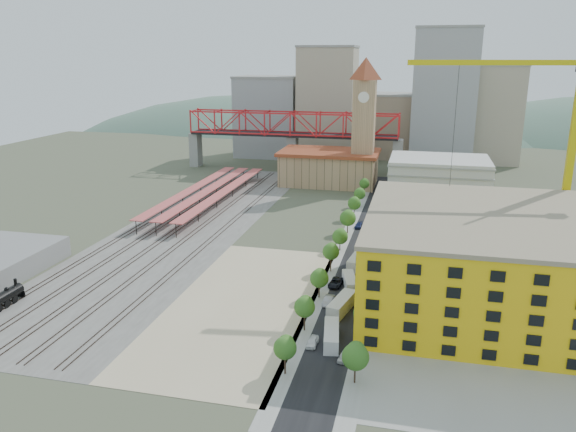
% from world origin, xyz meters
% --- Properties ---
extents(ground, '(400.00, 400.00, 0.00)m').
position_xyz_m(ground, '(0.00, 0.00, 0.00)').
color(ground, '#474C38').
rests_on(ground, ground).
extents(ballast_strip, '(36.00, 165.00, 0.06)m').
position_xyz_m(ballast_strip, '(-36.00, 17.50, 0.03)').
color(ballast_strip, '#605E59').
rests_on(ballast_strip, ground).
extents(dirt_lot, '(28.00, 67.00, 0.06)m').
position_xyz_m(dirt_lot, '(-4.00, -31.50, 0.03)').
color(dirt_lot, tan).
rests_on(dirt_lot, ground).
extents(street_asphalt, '(12.00, 170.00, 0.06)m').
position_xyz_m(street_asphalt, '(16.00, 15.00, 0.03)').
color(street_asphalt, black).
rests_on(street_asphalt, ground).
extents(sidewalk_west, '(3.00, 170.00, 0.04)m').
position_xyz_m(sidewalk_west, '(10.50, 15.00, 0.02)').
color(sidewalk_west, gray).
rests_on(sidewalk_west, ground).
extents(sidewalk_east, '(3.00, 170.00, 0.04)m').
position_xyz_m(sidewalk_east, '(21.50, 15.00, 0.02)').
color(sidewalk_east, gray).
rests_on(sidewalk_east, ground).
extents(construction_pad, '(50.00, 90.00, 0.06)m').
position_xyz_m(construction_pad, '(45.00, -20.00, 0.03)').
color(construction_pad, gray).
rests_on(construction_pad, ground).
extents(rail_tracks, '(26.56, 160.00, 0.18)m').
position_xyz_m(rail_tracks, '(-37.80, 17.50, 0.15)').
color(rail_tracks, '#382B23').
rests_on(rail_tracks, ground).
extents(platform_canopies, '(16.00, 80.00, 4.12)m').
position_xyz_m(platform_canopies, '(-41.00, 45.00, 3.99)').
color(platform_canopies, '#C05349').
rests_on(platform_canopies, ground).
extents(station_hall, '(38.00, 24.00, 13.10)m').
position_xyz_m(station_hall, '(-5.00, 82.00, 6.67)').
color(station_hall, tan).
rests_on(station_hall, ground).
extents(clock_tower, '(12.00, 12.00, 52.00)m').
position_xyz_m(clock_tower, '(8.00, 79.99, 28.70)').
color(clock_tower, tan).
rests_on(clock_tower, ground).
extents(parking_garage, '(34.00, 26.00, 14.00)m').
position_xyz_m(parking_garage, '(36.00, 70.00, 7.00)').
color(parking_garage, silver).
rests_on(parking_garage, ground).
extents(truss_bridge, '(94.00, 9.60, 25.60)m').
position_xyz_m(truss_bridge, '(-25.00, 105.00, 18.86)').
color(truss_bridge, gray).
rests_on(truss_bridge, ground).
extents(construction_building, '(44.60, 50.60, 18.80)m').
position_xyz_m(construction_building, '(42.00, -20.00, 9.41)').
color(construction_building, yellow).
rests_on(construction_building, ground).
extents(street_trees, '(15.40, 124.40, 8.00)m').
position_xyz_m(street_trees, '(16.00, 5.00, 0.00)').
color(street_trees, '#31651E').
rests_on(street_trees, ground).
extents(skyline, '(133.00, 46.00, 60.00)m').
position_xyz_m(skyline, '(7.47, 142.31, 22.81)').
color(skyline, '#9EA0A3').
rests_on(skyline, ground).
extents(distant_hills, '(647.00, 264.00, 227.00)m').
position_xyz_m(distant_hills, '(45.28, 260.00, -79.54)').
color(distant_hills, '#4C6B59').
rests_on(distant_hills, ground).
extents(tower_crane, '(51.22, 9.25, 54.99)m').
position_xyz_m(tower_crane, '(59.25, 6.88, 33.93)').
color(tower_crane, '#D0BE0D').
rests_on(tower_crane, ground).
extents(site_trailer_a, '(3.92, 9.93, 2.65)m').
position_xyz_m(site_trailer_a, '(16.00, -43.28, 1.32)').
color(site_trailer_a, silver).
rests_on(site_trailer_a, ground).
extents(site_trailer_b, '(4.81, 10.57, 2.80)m').
position_xyz_m(site_trailer_b, '(16.00, -30.44, 1.40)').
color(site_trailer_b, silver).
rests_on(site_trailer_b, ground).
extents(site_trailer_c, '(4.55, 9.36, 2.48)m').
position_xyz_m(site_trailer_c, '(16.00, -18.19, 1.24)').
color(site_trailer_c, silver).
rests_on(site_trailer_c, ground).
extents(site_trailer_d, '(3.75, 10.05, 2.68)m').
position_xyz_m(site_trailer_d, '(16.00, -5.41, 1.34)').
color(site_trailer_d, silver).
rests_on(site_trailer_d, ground).
extents(car_0, '(1.85, 4.25, 1.43)m').
position_xyz_m(car_0, '(13.00, -45.19, 0.71)').
color(car_0, white).
rests_on(car_0, ground).
extents(car_1, '(2.07, 4.99, 1.61)m').
position_xyz_m(car_1, '(13.00, -27.93, 0.80)').
color(car_1, '#95959A').
rests_on(car_1, ground).
extents(car_2, '(3.15, 5.87, 1.57)m').
position_xyz_m(car_2, '(13.00, -18.26, 0.78)').
color(car_2, black).
rests_on(car_2, ground).
extents(car_3, '(2.24, 4.85, 1.37)m').
position_xyz_m(car_3, '(13.00, 26.17, 0.69)').
color(car_3, navy).
rests_on(car_3, ground).
extents(car_4, '(2.14, 4.08, 1.32)m').
position_xyz_m(car_4, '(19.00, -48.68, 0.66)').
color(car_4, silver).
rests_on(car_4, ground).
extents(car_5, '(1.67, 4.67, 1.53)m').
position_xyz_m(car_5, '(19.00, -15.20, 0.77)').
color(car_5, gray).
rests_on(car_5, ground).
extents(car_6, '(3.03, 5.36, 1.41)m').
position_xyz_m(car_6, '(19.00, -3.15, 0.71)').
color(car_6, black).
rests_on(car_6, ground).
extents(car_7, '(2.70, 5.55, 1.56)m').
position_xyz_m(car_7, '(19.00, 28.38, 0.78)').
color(car_7, '#1A2F4C').
rests_on(car_7, ground).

